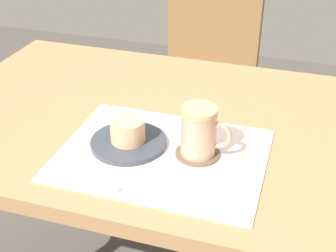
{
  "coord_description": "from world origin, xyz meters",
  "views": [
    {
      "loc": [
        0.27,
        -0.93,
        1.28
      ],
      "look_at": [
        0.01,
        -0.11,
        0.76
      ],
      "focal_mm": 50.0,
      "sensor_mm": 36.0,
      "label": 1
    }
  ],
  "objects_px": {
    "dining_table": "(178,148)",
    "pastry": "(128,130)",
    "pastry_plate": "(128,143)",
    "wooden_chair": "(202,77)",
    "coffee_mug": "(200,131)"
  },
  "relations": [
    {
      "from": "dining_table",
      "to": "coffee_mug",
      "type": "distance_m",
      "value": 0.21
    },
    {
      "from": "coffee_mug",
      "to": "wooden_chair",
      "type": "bearing_deg",
      "value": 102.99
    },
    {
      "from": "coffee_mug",
      "to": "dining_table",
      "type": "bearing_deg",
      "value": 122.35
    },
    {
      "from": "pastry_plate",
      "to": "coffee_mug",
      "type": "height_order",
      "value": "coffee_mug"
    },
    {
      "from": "wooden_chair",
      "to": "pastry",
      "type": "height_order",
      "value": "wooden_chair"
    },
    {
      "from": "dining_table",
      "to": "pastry",
      "type": "height_order",
      "value": "pastry"
    },
    {
      "from": "pastry_plate",
      "to": "pastry",
      "type": "relative_size",
      "value": 2.21
    },
    {
      "from": "wooden_chair",
      "to": "coffee_mug",
      "type": "bearing_deg",
      "value": 108.46
    },
    {
      "from": "coffee_mug",
      "to": "pastry_plate",
      "type": "bearing_deg",
      "value": -176.37
    },
    {
      "from": "wooden_chair",
      "to": "dining_table",
      "type": "bearing_deg",
      "value": 104.58
    },
    {
      "from": "pastry_plate",
      "to": "pastry",
      "type": "height_order",
      "value": "pastry"
    },
    {
      "from": "wooden_chair",
      "to": "pastry_plate",
      "type": "relative_size",
      "value": 5.26
    },
    {
      "from": "wooden_chair",
      "to": "coffee_mug",
      "type": "distance_m",
      "value": 0.95
    },
    {
      "from": "pastry_plate",
      "to": "pastry",
      "type": "xyz_separation_m",
      "value": [
        0.0,
        0.0,
        0.03
      ]
    },
    {
      "from": "wooden_chair",
      "to": "pastry",
      "type": "bearing_deg",
      "value": 98.49
    }
  ]
}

